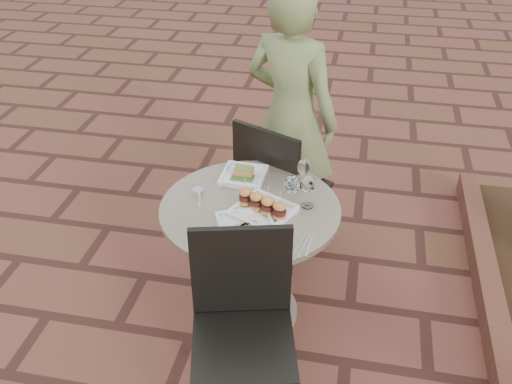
% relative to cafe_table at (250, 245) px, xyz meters
% --- Properties ---
extents(ground, '(60.00, 60.00, 0.00)m').
position_rel_cafe_table_xyz_m(ground, '(-0.28, -0.25, -0.48)').
color(ground, brown).
rests_on(ground, ground).
extents(cafe_table, '(0.90, 0.90, 0.73)m').
position_rel_cafe_table_xyz_m(cafe_table, '(0.00, 0.00, 0.00)').
color(cafe_table, gray).
rests_on(cafe_table, ground).
extents(chair_far, '(0.58, 0.58, 0.93)m').
position_rel_cafe_table_xyz_m(chair_far, '(0.04, 0.54, 0.07)').
color(chair_far, black).
rests_on(chair_far, ground).
extents(chair_near, '(0.53, 0.53, 0.93)m').
position_rel_cafe_table_xyz_m(chair_near, '(0.08, -0.54, 0.07)').
color(chair_near, black).
rests_on(chair_near, ground).
extents(diner, '(0.71, 0.60, 1.66)m').
position_rel_cafe_table_xyz_m(diner, '(0.08, 0.81, 0.35)').
color(diner, olive).
rests_on(diner, ground).
extents(plate_salmon, '(0.23, 0.23, 0.06)m').
position_rel_cafe_table_xyz_m(plate_salmon, '(-0.09, 0.26, 0.26)').
color(plate_salmon, white).
rests_on(plate_salmon, cafe_table).
extents(plate_sliders, '(0.35, 0.35, 0.17)m').
position_rel_cafe_table_xyz_m(plate_sliders, '(0.07, -0.05, 0.29)').
color(plate_sliders, white).
rests_on(plate_sliders, cafe_table).
extents(plate_tuna, '(0.34, 0.34, 0.03)m').
position_rel_cafe_table_xyz_m(plate_tuna, '(0.02, -0.19, 0.26)').
color(plate_tuna, white).
rests_on(plate_tuna, cafe_table).
extents(wine_glass_right, '(0.08, 0.08, 0.18)m').
position_rel_cafe_table_xyz_m(wine_glass_right, '(0.20, 0.03, 0.38)').
color(wine_glass_right, white).
rests_on(wine_glass_right, cafe_table).
extents(wine_glass_mid, '(0.07, 0.07, 0.16)m').
position_rel_cafe_table_xyz_m(wine_glass_mid, '(0.23, 0.24, 0.36)').
color(wine_glass_mid, white).
rests_on(wine_glass_mid, cafe_table).
extents(wine_glass_far, '(0.08, 0.08, 0.18)m').
position_rel_cafe_table_xyz_m(wine_glass_far, '(0.28, 0.06, 0.37)').
color(wine_glass_far, white).
rests_on(wine_glass_far, cafe_table).
extents(steel_ramekin, '(0.06, 0.06, 0.04)m').
position_rel_cafe_table_xyz_m(steel_ramekin, '(-0.28, 0.04, 0.27)').
color(steel_ramekin, silver).
rests_on(steel_ramekin, cafe_table).
extents(cutlery_set, '(0.11, 0.19, 0.00)m').
position_rel_cafe_table_xyz_m(cutlery_set, '(0.30, -0.26, 0.25)').
color(cutlery_set, silver).
rests_on(cutlery_set, cafe_table).
extents(planter_curb, '(0.12, 3.00, 0.15)m').
position_rel_cafe_table_xyz_m(planter_curb, '(1.32, 0.05, -0.41)').
color(planter_curb, brown).
rests_on(planter_curb, ground).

